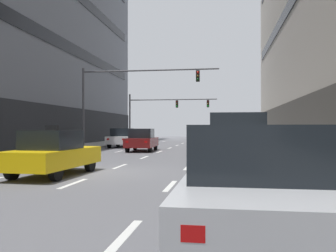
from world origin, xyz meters
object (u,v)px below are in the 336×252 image
Objects in this scene: car_driving_0 at (142,140)px; traffic_signal_0 at (125,90)px; taxi_driving_1 at (54,153)px; traffic_signal_1 at (162,108)px; pedestrian_0 at (283,136)px; car_parked_2 at (232,145)px; car_parked_0 at (253,187)px; car_parked_1 at (236,147)px; car_driving_2 at (122,138)px.

traffic_signal_0 is at bearing 148.55° from car_driving_0.
traffic_signal_0 is (-1.53, 14.87, 3.91)m from taxi_driving_1.
traffic_signal_1 is 6.30× the size of pedestrian_0.
car_parked_2 is 0.44× the size of traffic_signal_1.
pedestrian_0 is at bearing 79.95° from car_parked_0.
traffic_signal_0 is (-1.58, 0.97, 3.89)m from car_driving_0.
taxi_driving_1 is at bearing -90.20° from car_driving_0.
car_parked_2 is at bearing 44.45° from taxi_driving_1.
car_driving_0 is 2.77× the size of pedestrian_0.
car_parked_0 is at bearing -72.85° from car_driving_0.
taxi_driving_1 is 2.68× the size of pedestrian_0.
taxi_driving_1 is 6.45m from car_parked_1.
traffic_signal_0 is at bearing -168.58° from pedestrian_0.
car_parked_1 reaches higher than car_parked_2.
traffic_signal_0 reaches higher than car_parked_1.
traffic_signal_0 is at bearing -71.46° from car_driving_2.
car_parked_1 is 17.49m from traffic_signal_0.
car_parked_1 is at bearing -90.00° from car_parked_2.
taxi_driving_1 is at bearing -84.11° from traffic_signal_0.
taxi_driving_1 is (-0.05, -13.90, -0.02)m from car_driving_0.
traffic_signal_0 reaches higher than car_parked_2.
car_parked_0 is (6.43, -6.79, 0.05)m from taxi_driving_1.
pedestrian_0 is at bearing 68.82° from car_parked_2.
car_driving_2 reaches higher than car_driving_0.
car_driving_2 is at bearing 98.74° from taxi_driving_1.
car_driving_0 is 0.99× the size of car_parked_0.
traffic_signal_0 reaches higher than car_parked_0.
car_parked_0 reaches higher than car_driving_0.
traffic_signal_1 is (0.44, 14.28, -0.63)m from traffic_signal_0.
car_parked_1 is (6.39, -14.18, 0.25)m from car_driving_0.
car_driving_2 is at bearing 126.38° from car_parked_2.
car_parked_1 reaches higher than car_driving_2.
car_parked_2 reaches higher than car_driving_0.
car_driving_0 is at bearing 114.25° from car_parked_1.
car_driving_0 is 9.92m from car_parked_2.
traffic_signal_0 reaches higher than taxi_driving_1.
taxi_driving_1 reaches higher than pedestrian_0.
pedestrian_0 is (13.63, -1.67, 0.25)m from car_driving_2.
car_parked_1 is at bearing -64.12° from car_driving_2.
traffic_signal_1 reaches higher than pedestrian_0.
traffic_signal_1 is (-1.14, 15.24, 3.26)m from car_driving_0.
car_driving_2 is at bearing 120.17° from car_driving_0.
car_parked_1 reaches higher than pedestrian_0.
pedestrian_0 is (10.71, 17.34, 0.29)m from taxi_driving_1.
car_parked_2 reaches higher than car_driving_2.
car_driving_2 is 10.80m from traffic_signal_1.
traffic_signal_1 is (-7.52, 35.93, 3.23)m from car_parked_0.
pedestrian_0 is (12.24, 2.47, -3.63)m from traffic_signal_0.
traffic_signal_0 is 1.04× the size of traffic_signal_1.
car_parked_0 reaches higher than car_driving_2.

